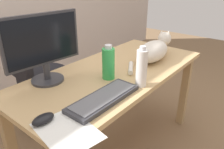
{
  "coord_description": "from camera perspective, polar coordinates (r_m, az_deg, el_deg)",
  "views": [
    {
      "loc": [
        -1.1,
        -0.87,
        1.32
      ],
      "look_at": [
        -0.17,
        -0.11,
        0.77
      ],
      "focal_mm": 35.43,
      "sensor_mm": 36.0,
      "label": 1
    }
  ],
  "objects": [
    {
      "name": "ground_plane",
      "position": [
        1.93,
        0.58,
        -18.5
      ],
      "size": [
        8.0,
        8.0,
        0.0
      ],
      "primitive_type": "plane",
      "color": "#846647"
    },
    {
      "name": "desk",
      "position": [
        1.58,
        0.68,
        -2.3
      ],
      "size": [
        1.48,
        0.67,
        0.71
      ],
      "color": "tan",
      "rests_on": "ground_plane"
    },
    {
      "name": "office_chair",
      "position": [
        2.06,
        -18.31,
        -2.96
      ],
      "size": [
        0.48,
        0.48,
        0.94
      ],
      "color": "black",
      "rests_on": "ground_plane"
    },
    {
      "name": "monitor",
      "position": [
        1.36,
        -17.29,
        7.04
      ],
      "size": [
        0.48,
        0.2,
        0.41
      ],
      "color": "#333338",
      "rests_on": "desk"
    },
    {
      "name": "keyboard",
      "position": [
        1.17,
        -2.12,
        -6.11
      ],
      "size": [
        0.44,
        0.15,
        0.03
      ],
      "color": "#333338",
      "rests_on": "desk"
    },
    {
      "name": "cat",
      "position": [
        1.73,
        10.81,
        6.29
      ],
      "size": [
        0.61,
        0.21,
        0.2
      ],
      "color": "silver",
      "rests_on": "desk"
    },
    {
      "name": "computer_mouse",
      "position": [
        1.06,
        -17.35,
        -10.92
      ],
      "size": [
        0.11,
        0.06,
        0.04
      ],
      "primitive_type": "ellipsoid",
      "color": "black",
      "rests_on": "desk"
    },
    {
      "name": "paper_sheet",
      "position": [
        0.99,
        -11.58,
        -14.03
      ],
      "size": [
        0.26,
        0.33,
        0.0
      ],
      "primitive_type": "cube",
      "rotation": [
        0.0,
        0.0,
        -0.17
      ],
      "color": "white",
      "rests_on": "desk"
    },
    {
      "name": "water_bottle",
      "position": [
        1.29,
        7.66,
        1.7
      ],
      "size": [
        0.07,
        0.07,
        0.25
      ],
      "color": "silver",
      "rests_on": "desk"
    },
    {
      "name": "spray_bottle",
      "position": [
        1.38,
        -0.94,
        2.94
      ],
      "size": [
        0.08,
        0.08,
        0.22
      ],
      "color": "green",
      "rests_on": "desk"
    }
  ]
}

